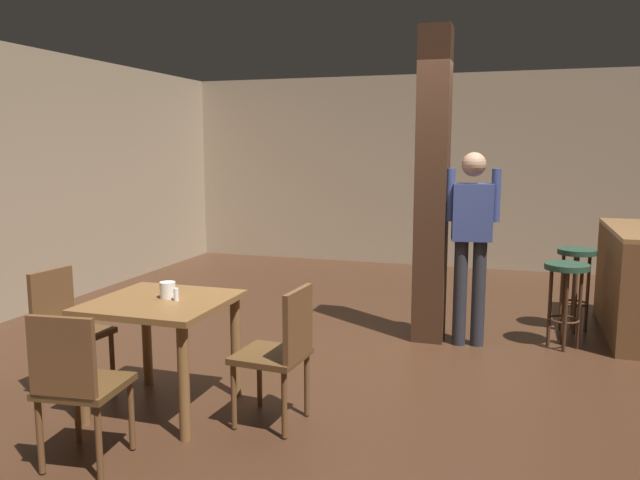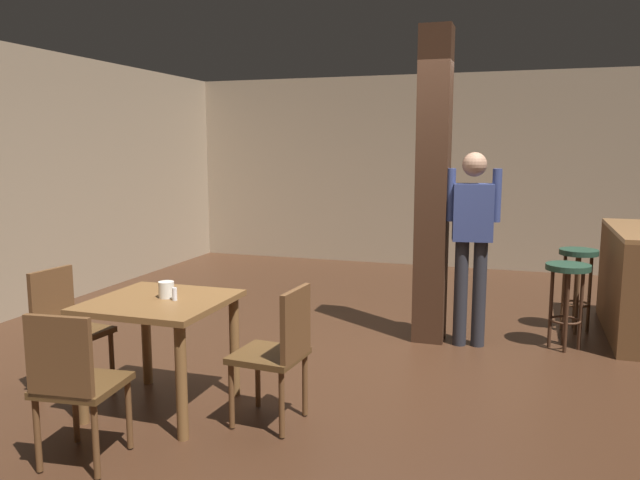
{
  "view_description": "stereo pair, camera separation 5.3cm",
  "coord_description": "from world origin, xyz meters",
  "px_view_note": "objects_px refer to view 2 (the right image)",
  "views": [
    {
      "loc": [
        0.97,
        -4.79,
        1.77
      ],
      "look_at": [
        -0.59,
        0.13,
        0.99
      ],
      "focal_mm": 35.0,
      "sensor_mm": 36.0,
      "label": 1
    },
    {
      "loc": [
        1.02,
        -4.78,
        1.77
      ],
      "look_at": [
        -0.59,
        0.13,
        0.99
      ],
      "focal_mm": 35.0,
      "sensor_mm": 36.0,
      "label": 2
    }
  ],
  "objects_px": {
    "chair_west": "(65,324)",
    "salt_shaker": "(175,294)",
    "bar_stool_near": "(567,284)",
    "standing_person": "(472,235)",
    "chair_east": "(279,348)",
    "chair_south": "(74,380)",
    "dining_table": "(161,320)",
    "bar_stool_mid": "(578,270)",
    "bar_counter": "(630,281)",
    "napkin_cup": "(166,290)"
  },
  "relations": [
    {
      "from": "chair_south",
      "to": "standing_person",
      "type": "distance_m",
      "value": 3.47
    },
    {
      "from": "standing_person",
      "to": "bar_counter",
      "type": "relative_size",
      "value": 1.06
    },
    {
      "from": "chair_west",
      "to": "dining_table",
      "type": "bearing_deg",
      "value": -2.66
    },
    {
      "from": "chair_east",
      "to": "chair_south",
      "type": "bearing_deg",
      "value": -135.36
    },
    {
      "from": "bar_counter",
      "to": "bar_stool_near",
      "type": "height_order",
      "value": "bar_counter"
    },
    {
      "from": "chair_south",
      "to": "napkin_cup",
      "type": "height_order",
      "value": "chair_south"
    },
    {
      "from": "standing_person",
      "to": "chair_east",
      "type": "bearing_deg",
      "value": -116.48
    },
    {
      "from": "bar_stool_mid",
      "to": "dining_table",
      "type": "bearing_deg",
      "value": -134.94
    },
    {
      "from": "bar_stool_near",
      "to": "standing_person",
      "type": "bearing_deg",
      "value": -167.95
    },
    {
      "from": "chair_east",
      "to": "chair_south",
      "type": "xyz_separation_m",
      "value": [
        -0.86,
        -0.85,
        0.0
      ]
    },
    {
      "from": "chair_south",
      "to": "bar_stool_mid",
      "type": "bearing_deg",
      "value": 52.33
    },
    {
      "from": "bar_stool_mid",
      "to": "chair_south",
      "type": "bearing_deg",
      "value": -127.67
    },
    {
      "from": "napkin_cup",
      "to": "salt_shaker",
      "type": "distance_m",
      "value": 0.11
    },
    {
      "from": "salt_shaker",
      "to": "bar_counter",
      "type": "relative_size",
      "value": 0.05
    },
    {
      "from": "chair_south",
      "to": "standing_person",
      "type": "xyz_separation_m",
      "value": [
        1.87,
        2.88,
        0.5
      ]
    },
    {
      "from": "dining_table",
      "to": "chair_east",
      "type": "height_order",
      "value": "chair_east"
    },
    {
      "from": "chair_south",
      "to": "chair_west",
      "type": "height_order",
      "value": "same"
    },
    {
      "from": "napkin_cup",
      "to": "bar_stool_mid",
      "type": "height_order",
      "value": "napkin_cup"
    },
    {
      "from": "chair_east",
      "to": "bar_counter",
      "type": "height_order",
      "value": "bar_counter"
    },
    {
      "from": "bar_counter",
      "to": "bar_stool_near",
      "type": "xyz_separation_m",
      "value": [
        -0.59,
        -0.62,
        0.06
      ]
    },
    {
      "from": "chair_west",
      "to": "chair_south",
      "type": "bearing_deg",
      "value": -47.74
    },
    {
      "from": "dining_table",
      "to": "bar_stool_mid",
      "type": "bearing_deg",
      "value": 45.06
    },
    {
      "from": "chair_west",
      "to": "napkin_cup",
      "type": "distance_m",
      "value": 0.89
    },
    {
      "from": "dining_table",
      "to": "napkin_cup",
      "type": "distance_m",
      "value": 0.21
    },
    {
      "from": "standing_person",
      "to": "bar_stool_near",
      "type": "relative_size",
      "value": 2.27
    },
    {
      "from": "chair_east",
      "to": "napkin_cup",
      "type": "bearing_deg",
      "value": 177.52
    },
    {
      "from": "salt_shaker",
      "to": "bar_stool_mid",
      "type": "xyz_separation_m",
      "value": [
        2.68,
        2.8,
        -0.21
      ]
    },
    {
      "from": "napkin_cup",
      "to": "dining_table",
      "type": "bearing_deg",
      "value": -114.4
    },
    {
      "from": "standing_person",
      "to": "bar_stool_near",
      "type": "distance_m",
      "value": 0.93
    },
    {
      "from": "chair_west",
      "to": "bar_counter",
      "type": "relative_size",
      "value": 0.55
    },
    {
      "from": "salt_shaker",
      "to": "standing_person",
      "type": "bearing_deg",
      "value": 49.52
    },
    {
      "from": "standing_person",
      "to": "bar_stool_mid",
      "type": "height_order",
      "value": "standing_person"
    },
    {
      "from": "salt_shaker",
      "to": "standing_person",
      "type": "relative_size",
      "value": 0.05
    },
    {
      "from": "dining_table",
      "to": "bar_stool_near",
      "type": "relative_size",
      "value": 1.14
    },
    {
      "from": "dining_table",
      "to": "bar_stool_near",
      "type": "xyz_separation_m",
      "value": [
        2.67,
        2.21,
        -0.04
      ]
    },
    {
      "from": "bar_counter",
      "to": "chair_south",
      "type": "bearing_deg",
      "value": -131.7
    },
    {
      "from": "chair_east",
      "to": "bar_stool_mid",
      "type": "bearing_deg",
      "value": 55.06
    },
    {
      "from": "chair_south",
      "to": "standing_person",
      "type": "bearing_deg",
      "value": 56.96
    },
    {
      "from": "napkin_cup",
      "to": "standing_person",
      "type": "relative_size",
      "value": 0.06
    },
    {
      "from": "chair_south",
      "to": "bar_stool_mid",
      "type": "distance_m",
      "value": 4.6
    },
    {
      "from": "standing_person",
      "to": "bar_counter",
      "type": "bearing_deg",
      "value": 29.55
    },
    {
      "from": "salt_shaker",
      "to": "napkin_cup",
      "type": "bearing_deg",
      "value": 151.78
    },
    {
      "from": "chair_west",
      "to": "salt_shaker",
      "type": "xyz_separation_m",
      "value": [
        0.93,
        -0.04,
        0.3
      ]
    },
    {
      "from": "dining_table",
      "to": "standing_person",
      "type": "distance_m",
      "value": 2.79
    },
    {
      "from": "dining_table",
      "to": "bar_stool_mid",
      "type": "relative_size",
      "value": 1.08
    },
    {
      "from": "salt_shaker",
      "to": "chair_south",
      "type": "bearing_deg",
      "value": -98.89
    },
    {
      "from": "bar_stool_near",
      "to": "napkin_cup",
      "type": "bearing_deg",
      "value": -140.72
    },
    {
      "from": "napkin_cup",
      "to": "bar_stool_mid",
      "type": "relative_size",
      "value": 0.14
    },
    {
      "from": "dining_table",
      "to": "chair_west",
      "type": "relative_size",
      "value": 0.97
    },
    {
      "from": "chair_west",
      "to": "standing_person",
      "type": "distance_m",
      "value": 3.37
    }
  ]
}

